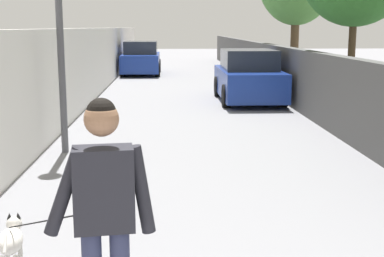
% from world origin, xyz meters
% --- Properties ---
extents(ground_plane, '(80.00, 80.00, 0.00)m').
position_xyz_m(ground_plane, '(14.00, 0.00, 0.00)').
color(ground_plane, gray).
extents(wall_left, '(48.00, 0.30, 2.16)m').
position_xyz_m(wall_left, '(12.00, 2.98, 1.08)').
color(wall_left, silver).
rests_on(wall_left, ground).
extents(fence_right, '(48.00, 0.30, 1.61)m').
position_xyz_m(fence_right, '(12.00, -2.98, 0.81)').
color(fence_right, '#4C4C4C').
rests_on(fence_right, ground).
extents(person_skateboarder, '(0.27, 0.72, 1.69)m').
position_xyz_m(person_skateboarder, '(2.59, 1.00, 1.07)').
color(person_skateboarder, '#333859').
rests_on(person_skateboarder, skateboard).
extents(dog, '(1.75, 1.18, 1.06)m').
position_xyz_m(dog, '(4.03, 2.04, 0.27)').
color(dog, white).
rests_on(dog, ground).
extents(car_near, '(3.91, 1.80, 1.54)m').
position_xyz_m(car_near, '(15.09, -1.83, 0.71)').
color(car_near, navy).
rests_on(car_near, ground).
extents(car_far, '(4.06, 1.80, 1.54)m').
position_xyz_m(car_far, '(24.60, 1.83, 0.71)').
color(car_far, navy).
rests_on(car_far, ground).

